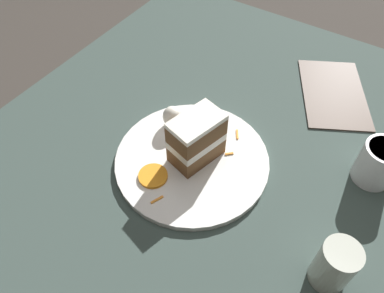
{
  "coord_description": "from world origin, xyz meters",
  "views": [
    {
      "loc": [
        0.2,
        -0.43,
        0.63
      ],
      "look_at": [
        -0.05,
        -0.04,
        0.08
      ],
      "focal_mm": 35.0,
      "sensor_mm": 36.0,
      "label": 1
    }
  ],
  "objects_px": {
    "drinking_glass": "(333,267)",
    "menu_card": "(333,93)",
    "orange_garnish": "(153,176)",
    "cream_dollop": "(173,117)",
    "plate": "(192,160)",
    "cake_slice": "(196,139)",
    "coffee_mug": "(379,162)"
  },
  "relations": [
    {
      "from": "drinking_glass",
      "to": "menu_card",
      "type": "height_order",
      "value": "drinking_glass"
    },
    {
      "from": "orange_garnish",
      "to": "drinking_glass",
      "type": "relative_size",
      "value": 0.59
    },
    {
      "from": "cream_dollop",
      "to": "drinking_glass",
      "type": "relative_size",
      "value": 0.53
    },
    {
      "from": "menu_card",
      "to": "drinking_glass",
      "type": "bearing_deg",
      "value": -100.12
    },
    {
      "from": "menu_card",
      "to": "plate",
      "type": "bearing_deg",
      "value": -143.84
    },
    {
      "from": "orange_garnish",
      "to": "menu_card",
      "type": "height_order",
      "value": "orange_garnish"
    },
    {
      "from": "cake_slice",
      "to": "cream_dollop",
      "type": "xyz_separation_m",
      "value": [
        -0.09,
        0.04,
        -0.03
      ]
    },
    {
      "from": "drinking_glass",
      "to": "orange_garnish",
      "type": "bearing_deg",
      "value": -179.88
    },
    {
      "from": "plate",
      "to": "coffee_mug",
      "type": "xyz_separation_m",
      "value": [
        0.31,
        0.16,
        0.04
      ]
    },
    {
      "from": "cream_dollop",
      "to": "coffee_mug",
      "type": "relative_size",
      "value": 0.59
    },
    {
      "from": "cake_slice",
      "to": "cream_dollop",
      "type": "height_order",
      "value": "cake_slice"
    },
    {
      "from": "plate",
      "to": "coffee_mug",
      "type": "distance_m",
      "value": 0.35
    },
    {
      "from": "plate",
      "to": "cake_slice",
      "type": "xyz_separation_m",
      "value": [
        0.0,
        0.01,
        0.06
      ]
    },
    {
      "from": "cake_slice",
      "to": "drinking_glass",
      "type": "xyz_separation_m",
      "value": [
        0.31,
        -0.09,
        -0.02
      ]
    },
    {
      "from": "menu_card",
      "to": "cake_slice",
      "type": "bearing_deg",
      "value": -143.93
    },
    {
      "from": "cake_slice",
      "to": "drinking_glass",
      "type": "bearing_deg",
      "value": 179.25
    },
    {
      "from": "orange_garnish",
      "to": "coffee_mug",
      "type": "distance_m",
      "value": 0.43
    },
    {
      "from": "plate",
      "to": "menu_card",
      "type": "relative_size",
      "value": 1.3
    },
    {
      "from": "drinking_glass",
      "to": "coffee_mug",
      "type": "distance_m",
      "value": 0.24
    },
    {
      "from": "coffee_mug",
      "to": "cake_slice",
      "type": "bearing_deg",
      "value": -154.0
    },
    {
      "from": "cake_slice",
      "to": "orange_garnish",
      "type": "relative_size",
      "value": 2.02
    },
    {
      "from": "orange_garnish",
      "to": "menu_card",
      "type": "relative_size",
      "value": 0.24
    },
    {
      "from": "cream_dollop",
      "to": "coffee_mug",
      "type": "distance_m",
      "value": 0.41
    },
    {
      "from": "orange_garnish",
      "to": "coffee_mug",
      "type": "height_order",
      "value": "coffee_mug"
    },
    {
      "from": "drinking_glass",
      "to": "menu_card",
      "type": "relative_size",
      "value": 0.4
    },
    {
      "from": "cake_slice",
      "to": "coffee_mug",
      "type": "height_order",
      "value": "cake_slice"
    },
    {
      "from": "orange_garnish",
      "to": "coffee_mug",
      "type": "bearing_deg",
      "value": 34.28
    },
    {
      "from": "cream_dollop",
      "to": "orange_garnish",
      "type": "xyz_separation_m",
      "value": [
        0.04,
        -0.13,
        -0.02
      ]
    },
    {
      "from": "cream_dollop",
      "to": "coffee_mug",
      "type": "height_order",
      "value": "coffee_mug"
    },
    {
      "from": "orange_garnish",
      "to": "plate",
      "type": "bearing_deg",
      "value": 64.16
    },
    {
      "from": "orange_garnish",
      "to": "drinking_glass",
      "type": "xyz_separation_m",
      "value": [
        0.35,
        0.0,
        0.03
      ]
    },
    {
      "from": "orange_garnish",
      "to": "cake_slice",
      "type": "bearing_deg",
      "value": 64.56
    }
  ]
}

